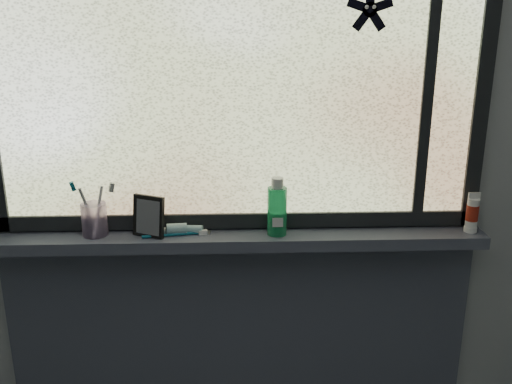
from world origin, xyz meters
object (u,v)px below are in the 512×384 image
at_px(vanity_mirror, 149,216).
at_px(toothbrush_cup, 94,219).
at_px(mouthwash_bottle, 277,206).
at_px(cream_tube, 473,211).

relative_size(vanity_mirror, toothbrush_cup, 1.26).
distance_m(toothbrush_cup, mouthwash_bottle, 0.59).
distance_m(vanity_mirror, mouthwash_bottle, 0.41).
relative_size(mouthwash_bottle, cream_tube, 1.63).
height_order(mouthwash_bottle, cream_tube, mouthwash_bottle).
height_order(vanity_mirror, toothbrush_cup, vanity_mirror).
relative_size(toothbrush_cup, cream_tube, 1.11).
bearing_deg(toothbrush_cup, vanity_mirror, -4.83).
xyz_separation_m(toothbrush_cup, mouthwash_bottle, (0.59, -0.01, 0.04)).
bearing_deg(mouthwash_bottle, toothbrush_cup, 178.55).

